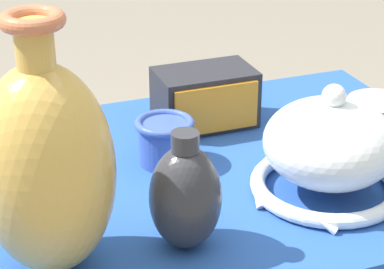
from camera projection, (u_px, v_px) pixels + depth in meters
The scene contains 7 objects.
display_table at pixel (138, 246), 1.13m from camera, with size 1.07×0.60×0.75m.
vase_tall_bulbous at pixel (46, 167), 0.86m from camera, with size 0.16×0.16×0.32m.
vase_dome_bell at pixel (329, 151), 1.05m from camera, with size 0.23×0.22×0.17m.
mosaic_tile_box at pixel (205, 98), 1.27m from camera, with size 0.16×0.11×0.10m.
cup_wide_cobalt at pixel (165, 139), 1.14m from camera, with size 0.09×0.09×0.07m.
jar_round_charcoal at pixel (185, 196), 0.93m from camera, with size 0.09×0.09×0.16m.
pot_squat_rose at pixel (378, 114), 1.26m from camera, with size 0.11×0.11×0.05m, color #D19399.
Camera 1 is at (-0.26, -0.93, 1.30)m, focal length 70.00 mm.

